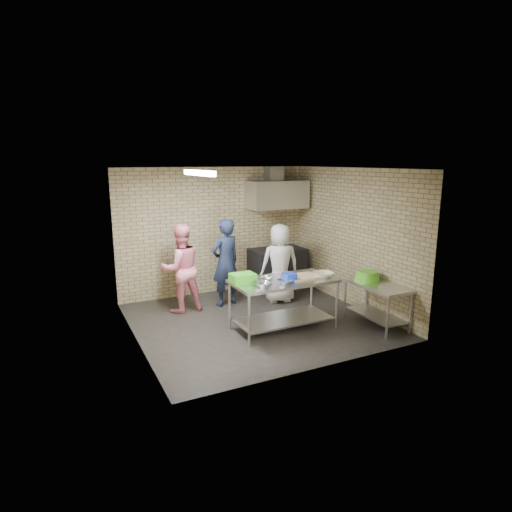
{
  "coord_description": "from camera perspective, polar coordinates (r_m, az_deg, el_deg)",
  "views": [
    {
      "loc": [
        -3.23,
        -6.56,
        2.84
      ],
      "look_at": [
        0.1,
        0.2,
        1.15
      ],
      "focal_mm": 30.13,
      "sensor_mm": 36.0,
      "label": 1
    }
  ],
  "objects": [
    {
      "name": "man_navy",
      "position": [
        8.47,
        -4.08,
        -0.86
      ],
      "size": [
        0.71,
        0.55,
        1.73
      ],
      "primitive_type": "imported",
      "rotation": [
        0.0,
        0.0,
        3.38
      ],
      "color": "black",
      "rests_on": "floor"
    },
    {
      "name": "cutting_board",
      "position": [
        7.39,
        6.13,
        -2.73
      ],
      "size": [
        0.54,
        0.41,
        0.03
      ],
      "primitive_type": "cube",
      "color": "tan",
      "rests_on": "prep_table"
    },
    {
      "name": "side_counter",
      "position": [
        7.82,
        15.67,
        -6.22
      ],
      "size": [
        0.6,
        1.2,
        0.75
      ],
      "primitive_type": "cube",
      "color": "silver",
      "rests_on": "floor"
    },
    {
      "name": "ceiling",
      "position": [
        7.31,
        -0.01,
        11.55
      ],
      "size": [
        4.2,
        4.2,
        0.0
      ],
      "primitive_type": "plane",
      "rotation": [
        3.14,
        0.0,
        0.0
      ],
      "color": "black",
      "rests_on": "ground"
    },
    {
      "name": "mixing_bowl_b",
      "position": [
        7.12,
        1.4,
        -3.08
      ],
      "size": [
        0.22,
        0.22,
        0.07
      ],
      "primitive_type": "imported",
      "rotation": [
        0.0,
        0.0,
        -0.05
      ],
      "color": "silver",
      "rests_on": "prep_table"
    },
    {
      "name": "wall_shelf",
      "position": [
        9.8,
        3.8,
        7.23
      ],
      "size": [
        0.8,
        0.2,
        0.04
      ],
      "primitive_type": "cube",
      "color": "#3F2B19",
      "rests_on": "back_wall"
    },
    {
      "name": "front_wall",
      "position": [
        5.78,
        8.79,
        -2.44
      ],
      "size": [
        4.2,
        0.06,
        2.7
      ],
      "primitive_type": "cube",
      "color": "tan",
      "rests_on": "ground"
    },
    {
      "name": "mixing_bowl_a",
      "position": [
        6.82,
        0.88,
        -3.78
      ],
      "size": [
        0.29,
        0.29,
        0.07
      ],
      "primitive_type": "imported",
      "rotation": [
        0.0,
        0.0,
        -0.05
      ],
      "color": "silver",
      "rests_on": "prep_table"
    },
    {
      "name": "green_crate",
      "position": [
        7.0,
        -1.77,
        -2.97
      ],
      "size": [
        0.39,
        0.29,
        0.16
      ],
      "primitive_type": "cube",
      "color": "green",
      "rests_on": "prep_table"
    },
    {
      "name": "green_basin",
      "position": [
        7.85,
        14.55,
        -2.56
      ],
      "size": [
        0.46,
        0.46,
        0.17
      ],
      "primitive_type": null,
      "color": "#59C626",
      "rests_on": "side_counter"
    },
    {
      "name": "woman_pink",
      "position": [
        8.22,
        -9.95,
        -1.63
      ],
      "size": [
        0.86,
        0.69,
        1.68
      ],
      "primitive_type": "imported",
      "rotation": [
        0.0,
        0.0,
        3.21
      ],
      "color": "pink",
      "rests_on": "floor"
    },
    {
      "name": "fluorescent_fixture",
      "position": [
        6.93,
        -7.59,
        10.89
      ],
      "size": [
        0.1,
        1.25,
        0.08
      ],
      "primitive_type": "cube",
      "color": "white",
      "rests_on": "ceiling"
    },
    {
      "name": "blue_tub",
      "position": [
        7.15,
        4.45,
        -2.79
      ],
      "size": [
        0.19,
        0.19,
        0.13
      ],
      "primitive_type": "cube",
      "color": "#1A38C5",
      "rests_on": "prep_table"
    },
    {
      "name": "back_wall",
      "position": [
        9.27,
        -5.49,
        3.33
      ],
      "size": [
        4.2,
        0.06,
        2.7
      ],
      "primitive_type": "cube",
      "color": "tan",
      "rests_on": "ground"
    },
    {
      "name": "bottle_green",
      "position": [
        9.87,
        4.57,
        7.81
      ],
      "size": [
        0.06,
        0.06,
        0.15
      ],
      "primitive_type": "cylinder",
      "color": "green",
      "rests_on": "wall_shelf"
    },
    {
      "name": "right_wall",
      "position": [
        8.58,
        12.69,
        2.33
      ],
      "size": [
        0.06,
        4.0,
        2.7
      ],
      "primitive_type": "cube",
      "color": "tan",
      "rests_on": "ground"
    },
    {
      "name": "woman_white",
      "position": [
        8.68,
        3.18,
        -0.96
      ],
      "size": [
        0.88,
        0.67,
        1.6
      ],
      "primitive_type": "imported",
      "rotation": [
        0.0,
        0.0,
        2.91
      ],
      "color": "silver",
      "rests_on": "floor"
    },
    {
      "name": "left_wall",
      "position": [
        6.82,
        -16.05,
        -0.48
      ],
      "size": [
        0.06,
        4.0,
        2.7
      ],
      "primitive_type": "cube",
      "color": "tan",
      "rests_on": "ground"
    },
    {
      "name": "ceramic_bowl",
      "position": [
        7.46,
        8.94,
        -2.43
      ],
      "size": [
        0.35,
        0.35,
        0.08
      ],
      "primitive_type": "imported",
      "rotation": [
        0.0,
        0.0,
        -0.05
      ],
      "color": "beige",
      "rests_on": "prep_table"
    },
    {
      "name": "hood_duct",
      "position": [
        9.58,
        2.39,
        10.9
      ],
      "size": [
        0.35,
        0.3,
        0.3
      ],
      "primitive_type": "cube",
      "color": "#A5A8AD",
      "rests_on": "back_wall"
    },
    {
      "name": "range_hood",
      "position": [
        9.47,
        2.8,
        8.15
      ],
      "size": [
        1.3,
        0.6,
        0.6
      ],
      "primitive_type": "cube",
      "color": "silver",
      "rests_on": "back_wall"
    },
    {
      "name": "stove",
      "position": [
        9.7,
        2.84,
        -1.64
      ],
      "size": [
        1.2,
        0.7,
        0.9
      ],
      "primitive_type": "cube",
      "color": "black",
      "rests_on": "floor"
    },
    {
      "name": "floor",
      "position": [
        7.84,
        -0.01,
        -8.59
      ],
      "size": [
        4.2,
        4.2,
        0.0
      ],
      "primitive_type": "plane",
      "color": "black",
      "rests_on": "ground"
    },
    {
      "name": "prep_table",
      "position": [
        7.36,
        3.65,
        -6.42
      ],
      "size": [
        1.75,
        0.88,
        0.88
      ],
      "primitive_type": "cube",
      "color": "silver",
      "rests_on": "floor"
    },
    {
      "name": "bottle_red",
      "position": [
        9.67,
        2.51,
        7.82
      ],
      "size": [
        0.07,
        0.07,
        0.18
      ],
      "primitive_type": "cylinder",
      "color": "#B22619",
      "rests_on": "wall_shelf"
    },
    {
      "name": "mixing_bowl_c",
      "position": [
        6.99,
        3.88,
        -3.43
      ],
      "size": [
        0.27,
        0.27,
        0.06
      ],
      "primitive_type": "imported",
      "rotation": [
        0.0,
        0.0,
        -0.05
      ],
      "color": "silver",
      "rests_on": "prep_table"
    }
  ]
}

